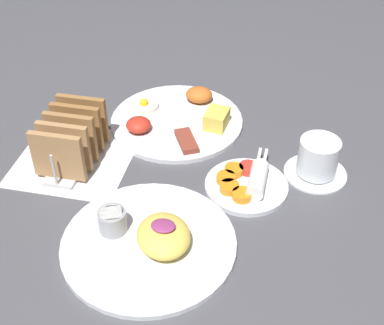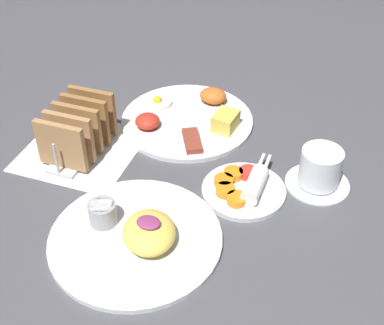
% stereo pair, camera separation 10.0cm
% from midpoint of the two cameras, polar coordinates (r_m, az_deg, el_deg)
% --- Properties ---
extents(ground_plane, '(3.00, 3.00, 0.00)m').
position_cam_midpoint_polar(ground_plane, '(1.01, -1.21, -2.06)').
color(ground_plane, '#47474C').
extents(napkin_flat, '(0.22, 0.22, 0.00)m').
position_cam_midpoint_polar(napkin_flat, '(1.09, -9.18, 1.28)').
color(napkin_flat, white).
rests_on(napkin_flat, ground_plane).
extents(plate_breakfast, '(0.28, 0.28, 0.05)m').
position_cam_midpoint_polar(plate_breakfast, '(1.16, 2.14, 4.66)').
color(plate_breakfast, white).
rests_on(plate_breakfast, ground_plane).
extents(plate_condiments, '(0.15, 0.17, 0.04)m').
position_cam_midpoint_polar(plate_condiments, '(0.99, 8.47, -2.81)').
color(plate_condiments, white).
rests_on(plate_condiments, ground_plane).
extents(plate_foreground, '(0.29, 0.29, 0.06)m').
position_cam_midpoint_polar(plate_foreground, '(0.89, -2.71, -7.87)').
color(plate_foreground, white).
rests_on(plate_foreground, ground_plane).
extents(toast_rack, '(0.10, 0.18, 0.10)m').
position_cam_midpoint_polar(toast_rack, '(1.07, -9.46, 3.41)').
color(toast_rack, '#B7B7BC').
rests_on(toast_rack, ground_plane).
extents(coffee_cup, '(0.12, 0.12, 0.08)m').
position_cam_midpoint_polar(coffee_cup, '(1.02, 16.25, -0.88)').
color(coffee_cup, white).
rests_on(coffee_cup, ground_plane).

